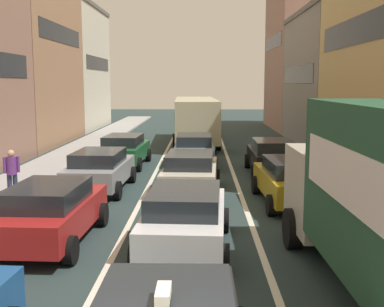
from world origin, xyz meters
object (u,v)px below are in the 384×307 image
(wagon_right_lane_far, at_px, (272,156))
(pedestrian_far_sidewalk, at_px, (12,171))
(sedan_left_lane_third, at_px, (100,169))
(sedan_right_lane_behind_truck, at_px, (291,180))
(bus_mid_queue_primary, at_px, (195,117))
(wagon_left_lane_second, at_px, (50,211))
(sedan_left_lane_fourth, at_px, (124,149))
(hatchback_centre_lane_third, at_px, (190,172))
(coupe_centre_lane_fourth, at_px, (194,149))
(sedan_centre_lane_second, at_px, (185,217))

(wagon_right_lane_far, distance_m, pedestrian_far_sidewalk, 10.60)
(wagon_right_lane_far, bearing_deg, pedestrian_far_sidewalk, 116.31)
(sedan_left_lane_third, distance_m, sedan_right_lane_behind_truck, 6.86)
(bus_mid_queue_primary, xyz_separation_m, pedestrian_far_sidewalk, (-6.08, -15.25, -0.81))
(sedan_left_lane_third, bearing_deg, pedestrian_far_sidewalk, 115.63)
(wagon_left_lane_second, bearing_deg, pedestrian_far_sidewalk, 32.29)
(sedan_left_lane_fourth, xyz_separation_m, wagon_right_lane_far, (6.70, -1.86, 0.00))
(wagon_left_lane_second, xyz_separation_m, hatchback_centre_lane_third, (3.31, 5.45, 0.00))
(coupe_centre_lane_fourth, xyz_separation_m, sedan_right_lane_behind_truck, (3.25, -7.51, 0.00))
(sedan_left_lane_third, bearing_deg, sedan_centre_lane_second, -150.74)
(sedan_centre_lane_second, relative_size, sedan_right_lane_behind_truck, 1.00)
(sedan_left_lane_third, distance_m, bus_mid_queue_primary, 14.46)
(wagon_right_lane_far, xyz_separation_m, bus_mid_queue_primary, (-3.43, 10.55, 0.96))
(hatchback_centre_lane_third, height_order, sedan_left_lane_third, same)
(sedan_right_lane_behind_truck, bearing_deg, pedestrian_far_sidewalk, 83.31)
(wagon_left_lane_second, height_order, hatchback_centre_lane_third, same)
(hatchback_centre_lane_third, xyz_separation_m, pedestrian_far_sidewalk, (-6.05, -0.72, 0.15))
(bus_mid_queue_primary, bearing_deg, hatchback_centre_lane_third, 177.83)
(hatchback_centre_lane_third, xyz_separation_m, sedan_left_lane_third, (-3.30, 0.49, 0.00))
(hatchback_centre_lane_third, relative_size, sedan_left_lane_fourth, 1.00)
(pedestrian_far_sidewalk, bearing_deg, wagon_left_lane_second, 2.01)
(coupe_centre_lane_fourth, distance_m, sedan_left_lane_fourth, 3.30)
(pedestrian_far_sidewalk, bearing_deg, hatchback_centre_lane_third, 68.63)
(sedan_centre_lane_second, height_order, coupe_centre_lane_fourth, same)
(sedan_left_lane_third, xyz_separation_m, sedan_right_lane_behind_truck, (6.60, -1.88, 0.00))
(sedan_centre_lane_second, relative_size, wagon_left_lane_second, 1.00)
(coupe_centre_lane_fourth, bearing_deg, bus_mid_queue_primary, -0.70)
(hatchback_centre_lane_third, distance_m, sedan_left_lane_third, 3.34)
(coupe_centre_lane_fourth, bearing_deg, sedan_left_lane_third, 148.42)
(sedan_left_lane_third, xyz_separation_m, coupe_centre_lane_fourth, (3.34, 5.63, 0.00))
(hatchback_centre_lane_third, height_order, sedan_left_lane_fourth, same)
(wagon_right_lane_far, xyz_separation_m, pedestrian_far_sidewalk, (-9.51, -4.69, 0.15))
(sedan_centre_lane_second, distance_m, sedan_left_lane_third, 7.20)
(sedan_right_lane_behind_truck, relative_size, pedestrian_far_sidewalk, 2.64)
(sedan_left_lane_third, height_order, coupe_centre_lane_fourth, same)
(bus_mid_queue_primary, bearing_deg, coupe_centre_lane_fourth, 178.07)
(wagon_right_lane_far, height_order, pedestrian_far_sidewalk, pedestrian_far_sidewalk)
(sedan_right_lane_behind_truck, xyz_separation_m, wagon_right_lane_far, (0.15, 5.37, 0.00))
(sedan_left_lane_fourth, bearing_deg, wagon_left_lane_second, -177.94)
(wagon_left_lane_second, height_order, sedan_right_lane_behind_truck, same)
(coupe_centre_lane_fourth, height_order, pedestrian_far_sidewalk, pedestrian_far_sidewalk)
(sedan_left_lane_fourth, height_order, wagon_right_lane_far, same)
(hatchback_centre_lane_third, bearing_deg, coupe_centre_lane_fourth, 2.13)
(sedan_left_lane_third, height_order, wagon_right_lane_far, same)
(wagon_left_lane_second, bearing_deg, coupe_centre_lane_fourth, -14.01)
(sedan_right_lane_behind_truck, bearing_deg, sedan_left_lane_fourth, 39.59)
(sedan_right_lane_behind_truck, distance_m, bus_mid_queue_primary, 16.29)
(wagon_right_lane_far, height_order, bus_mid_queue_primary, bus_mid_queue_primary)
(hatchback_centre_lane_third, xyz_separation_m, sedan_left_lane_fourth, (-3.24, 5.84, 0.00))
(sedan_centre_lane_second, height_order, pedestrian_far_sidewalk, pedestrian_far_sidewalk)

